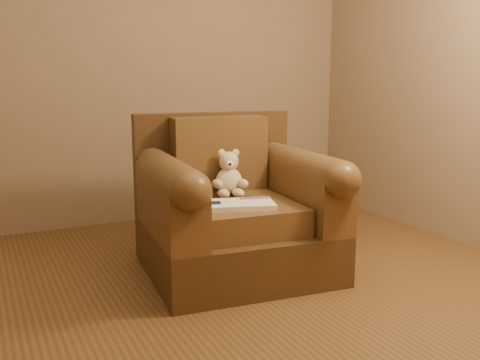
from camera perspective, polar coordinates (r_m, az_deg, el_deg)
name	(u,v)px	position (r m, az deg, el deg)	size (l,w,h in m)	color
floor	(233,312)	(2.80, -0.73, -13.95)	(4.00, 4.00, 0.00)	brown
armchair	(233,211)	(3.29, -0.70, -3.36)	(1.15, 1.10, 0.95)	#452D17
teddy_bear	(229,178)	(3.33, -1.16, 0.26)	(0.21, 0.24, 0.29)	beige
guidebook	(240,205)	(3.02, 0.00, -2.63)	(0.44, 0.34, 0.03)	beige
side_table	(321,202)	(3.83, 8.65, -2.31)	(0.41, 0.41, 0.58)	gold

